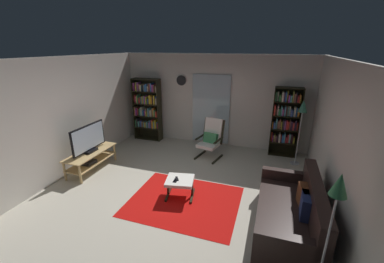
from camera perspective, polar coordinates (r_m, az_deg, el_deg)
ground_plane at (r=5.10m, az=-3.52°, el=-14.16°), size 7.02×7.02×0.00m
wall_back at (r=7.18m, az=5.00°, el=7.10°), size 5.60×0.06×2.60m
wall_left at (r=6.05m, az=-28.29°, el=2.50°), size 0.06×6.00×2.60m
wall_right at (r=4.34m, az=31.41°, el=-4.04°), size 0.06×6.00×2.60m
glass_door_panel at (r=7.19m, az=4.34°, el=5.09°), size 1.10×0.01×2.00m
area_rug at (r=4.88m, az=-1.84°, el=-15.77°), size 2.05×1.65×0.01m
tv_stand at (r=6.30m, az=-22.40°, el=-5.67°), size 0.52×1.33×0.46m
television at (r=6.14m, az=-22.81°, el=-1.64°), size 0.20×1.03×0.65m
bookshelf_near_tv at (r=7.69m, az=-10.34°, el=5.58°), size 0.85×0.30×1.89m
bookshelf_near_sofa at (r=6.85m, az=20.83°, el=2.70°), size 0.70×0.30×1.83m
leather_sofa at (r=4.37m, az=22.05°, el=-17.27°), size 0.90×1.92×0.87m
lounge_armchair at (r=6.45m, az=4.40°, el=-1.40°), size 0.69×0.75×1.02m
ottoman at (r=4.87m, az=-2.82°, el=-11.64°), size 0.60×0.57×0.38m
tv_remote at (r=4.83m, az=-3.50°, el=-10.84°), size 0.11×0.14×0.02m
cell_phone at (r=4.79m, az=-3.85°, el=-11.25°), size 0.08×0.14×0.01m
floor_lamp_by_sofa at (r=2.96m, az=30.24°, el=-14.45°), size 0.22×0.22×1.65m
floor_lamp_by_shelf at (r=6.32m, az=24.20°, el=4.09°), size 0.22×0.22×1.63m
wall_clock at (r=7.30m, az=-2.49°, el=11.74°), size 0.29×0.03×0.29m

